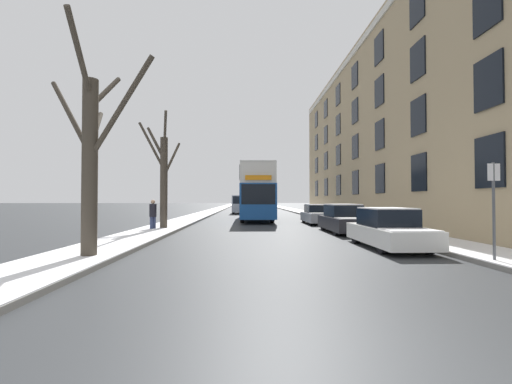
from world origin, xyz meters
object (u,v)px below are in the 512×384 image
Objects in this scene: parked_car_1 at (343,219)px; pedestrian_left_sidewalk at (153,214)px; bare_tree_left_1 at (163,175)px; double_decker_bus at (256,191)px; bare_tree_left_0 at (91,153)px; parked_car_2 at (318,215)px; oncoming_van at (241,204)px; parked_car_0 at (388,229)px; street_sign_post at (494,207)px.

pedestrian_left_sidewalk is at bearing 175.11° from parked_car_1.
bare_tree_left_1 is 1.39× the size of parked_car_1.
bare_tree_left_1 is 0.55× the size of double_decker_bus.
bare_tree_left_0 reaches higher than pedestrian_left_sidewalk.
parked_car_2 is 18.76m from oncoming_van.
pedestrian_left_sidewalk is at bearing 147.31° from parked_car_0.
bare_tree_left_0 reaches higher than double_decker_bus.
oncoming_van is at bearing 100.72° from parked_car_0.
bare_tree_left_1 reaches higher than pedestrian_left_sidewalk.
parked_car_1 is 24.77m from oncoming_van.
bare_tree_left_0 is at bearing 42.91° from pedestrian_left_sidewalk.
oncoming_van is (-5.61, 24.13, 0.51)m from parked_car_1.
street_sign_post is at bearing -78.09° from oncoming_van.
bare_tree_left_0 is 9.88m from parked_car_0.
pedestrian_left_sidewalk reaches higher than parked_car_2.
oncoming_van is at bearing 80.16° from bare_tree_left_1.
street_sign_post is (1.34, -3.32, 0.87)m from parked_car_0.
double_decker_bus is (5.37, 9.58, -0.59)m from bare_tree_left_1.
double_decker_bus is 4.38× the size of street_sign_post.
street_sign_post reaches higher than parked_car_0.
bare_tree_left_0 is 9.17m from bare_tree_left_1.
pedestrian_left_sidewalk is (-0.57, 8.55, -2.09)m from bare_tree_left_0.
street_sign_post is (11.25, -9.68, 0.59)m from pedestrian_left_sidewalk.
double_decker_bus is at bearing 60.75° from bare_tree_left_1.
street_sign_post is (6.95, -32.96, 0.33)m from oncoming_van.
bare_tree_left_0 is 2.34× the size of street_sign_post.
double_decker_bus is 6.63m from parked_car_2.
oncoming_van reaches higher than pedestrian_left_sidewalk.
parked_car_1 is 1.72× the size of street_sign_post.
street_sign_post is (1.34, -15.07, 0.88)m from parked_car_2.
double_decker_bus is 20.66m from street_sign_post.
oncoming_van is (-1.43, 13.08, -1.26)m from double_decker_bus.
parked_car_1 is (-0.00, 5.51, 0.03)m from parked_car_0.
bare_tree_left_1 is 1.48× the size of parked_car_0.
bare_tree_left_0 reaches higher than street_sign_post.
bare_tree_left_1 is 3.76× the size of pedestrian_left_sidewalk.
bare_tree_left_0 is 10.85m from street_sign_post.
pedestrian_left_sidewalk is (-0.37, -0.62, -2.11)m from bare_tree_left_1.
bare_tree_left_0 is 0.98× the size of bare_tree_left_1.
bare_tree_left_0 is at bearing -123.84° from parked_car_2.
double_decker_bus is at bearing -170.30° from pedestrian_left_sidewalk.
street_sign_post is at bearing -68.03° from parked_car_0.
bare_tree_left_1 is at bearing -153.47° from parked_car_2.
bare_tree_left_1 is 10.93m from parked_car_2.
street_sign_post reaches higher than pedestrian_left_sidewalk.
bare_tree_left_1 is at bearing 91.25° from bare_tree_left_0.
double_decker_bus is 6.88× the size of pedestrian_left_sidewalk.
bare_tree_left_1 is 1.53× the size of parked_car_2.
pedestrian_left_sidewalk is at bearing -121.02° from bare_tree_left_1.
bare_tree_left_1 is 23.07m from oncoming_van.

